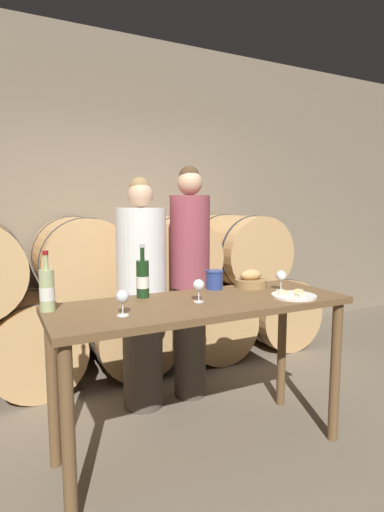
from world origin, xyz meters
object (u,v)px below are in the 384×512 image
Objects in this scene: cheese_plate at (294,295)px; bread_basket at (251,281)px; person_left at (142,294)px; wine_glass_center at (281,276)px; wine_bottle_white at (47,290)px; wine_glass_left at (199,286)px; wine_glass_far_left at (122,297)px; person_right at (190,280)px; tasting_table at (202,323)px; blue_crock at (214,279)px; wine_bottle_red at (143,279)px.

bread_basket is at bearing 99.62° from cheese_plate.
person_left reaches higher than cheese_plate.
cheese_plate is 0.21m from wine_glass_center.
wine_bottle_white is 0.83m from wine_glass_left.
wine_glass_far_left is 1.00× the size of wine_glass_left.
tasting_table is at bearing -110.86° from person_right.
tasting_table is 0.64m from wine_glass_center.
wine_glass_left is at bearing -156.80° from bread_basket.
person_left is 1.10m from cheese_plate.
bread_basket is (0.22, -0.50, 0.06)m from person_right.
wine_bottle_white is 2.40× the size of wine_glass_center.
person_right is at bearing 113.25° from bread_basket.
blue_crock is 0.44m from wine_glass_center.
blue_crock is 0.58× the size of bread_basket.
blue_crock is (0.24, 0.27, 0.21)m from tasting_table.
wine_glass_far_left is (-0.39, -0.82, 0.18)m from person_left.
person_left is at bearing -179.99° from person_right.
wine_glass_center is at bearing 2.04° from tasting_table.
wine_bottle_red reaches higher than wine_glass_far_left.
wine_bottle_red is (-0.28, 0.24, 0.25)m from tasting_table.
person_right is 0.77m from wine_glass_center.
wine_bottle_white is 2.40× the size of wine_glass_left.
cheese_plate is 0.60m from wine_glass_left.
person_right is (0.27, 0.71, 0.12)m from tasting_table.
person_left is at bearing 97.23° from wine_glass_left.
person_left is 0.40m from person_right.
wine_glass_far_left reaches higher than tasting_table.
wine_bottle_white is 0.42m from wine_glass_far_left.
person_left is at bearing 140.35° from bread_basket.
cheese_plate is (0.28, -0.87, 0.02)m from person_right.
wine_bottle_red is 2.45× the size of wine_glass_far_left.
person_right is 1.24m from wine_bottle_white.
person_left is at bearing 128.99° from blue_crock.
blue_crock is at bearing -94.42° from person_right.
wine_bottle_red is 2.60× the size of blue_crock.
wine_glass_left is at bearing -112.44° from person_right.
bread_basket is (0.76, -0.04, -0.07)m from wine_bottle_red.
wine_bottle_white reaches higher than cheese_plate.
wine_glass_left is (0.80, -0.18, -0.02)m from wine_bottle_white.
blue_crock reaches higher than cheese_plate.
wine_bottle_red is (-0.16, -0.47, 0.20)m from person_left.
wine_glass_center is at bearing -33.94° from blue_crock.
person_left is 5.31× the size of wine_bottle_white.
person_left reaches higher than tasting_table.
wine_bottle_white is 1.48× the size of bread_basket.
wine_bottle_red is at bearing 166.02° from wine_glass_center.
tasting_table is 5.39× the size of wine_bottle_red.
person_left reaches higher than bread_basket.
wine_glass_center is at bearing -5.67° from wine_bottle_white.
wine_glass_center is (0.36, -0.24, 0.03)m from blue_crock.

